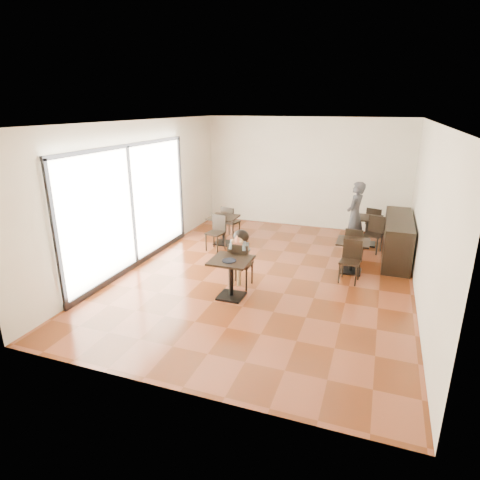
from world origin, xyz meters
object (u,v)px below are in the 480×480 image
at_px(chair_back_a, 375,223).
at_px(chair_back_b, 373,235).
at_px(child_chair, 241,264).
at_px(cafe_table_mid, 352,256).
at_px(cafe_table_back, 368,231).
at_px(adult_patron, 355,215).
at_px(chair_left_b, 215,233).
at_px(chair_mid_b, 350,262).
at_px(cafe_table_left, 224,230).
at_px(chair_mid_a, 354,245).
at_px(chair_left_a, 231,222).
at_px(child_table, 231,278).
at_px(child, 241,259).

relative_size(chair_back_a, chair_back_b, 1.00).
relative_size(child_chair, chair_back_b, 1.05).
bearing_deg(cafe_table_mid, chair_back_b, 75.68).
bearing_deg(cafe_table_back, adult_patron, -139.04).
bearing_deg(chair_left_b, chair_mid_b, -2.38).
distance_m(cafe_table_left, chair_back_b, 3.80).
xyz_separation_m(cafe_table_back, chair_mid_a, (-0.23, -1.49, 0.06)).
relative_size(child_chair, chair_back_a, 1.05).
height_order(child_chair, chair_left_a, child_chair).
bearing_deg(chair_left_b, child_table, -49.06).
xyz_separation_m(child_table, adult_patron, (1.94, 3.78, 0.46)).
bearing_deg(child_chair, chair_back_b, -129.20).
bearing_deg(chair_mid_a, chair_left_a, -7.97).
xyz_separation_m(child_chair, chair_mid_a, (2.05, 2.04, -0.03)).
distance_m(cafe_table_back, chair_left_a, 3.65).
distance_m(child_table, chair_mid_a, 3.31).
height_order(child_chair, cafe_table_mid, child_chair).
xyz_separation_m(child_table, chair_left_a, (-1.31, 3.43, 0.06)).
relative_size(child_table, chair_left_a, 0.87).
xyz_separation_m(cafe_table_mid, chair_mid_a, (0.00, 0.55, 0.07)).
height_order(child_table, cafe_table_mid, child_table).
bearing_deg(chair_left_b, chair_mid_a, 16.08).
distance_m(cafe_table_left, chair_mid_b, 3.64).
xyz_separation_m(cafe_table_left, chair_mid_b, (3.36, -1.38, 0.06)).
relative_size(child_chair, cafe_table_left, 1.26).
relative_size(cafe_table_left, chair_back_b, 0.83).
xyz_separation_m(child_table, child_chair, (0.00, 0.55, 0.08)).
relative_size(adult_patron, chair_back_b, 1.90).
bearing_deg(child, chair_left_a, 114.49).
bearing_deg(chair_left_a, cafe_table_mid, 169.18).
xyz_separation_m(chair_left_a, chair_back_a, (3.74, 1.20, -0.00)).
distance_m(adult_patron, chair_left_a, 3.29).
bearing_deg(child_chair, chair_mid_a, -135.12).
bearing_deg(chair_mid_b, chair_left_b, 172.03).
relative_size(cafe_table_left, chair_mid_a, 0.86).
distance_m(adult_patron, cafe_table_back, 0.66).
distance_m(adult_patron, chair_left_b, 3.58).
distance_m(adult_patron, cafe_table_mid, 1.81).
bearing_deg(chair_back_b, chair_left_a, -162.20).
xyz_separation_m(cafe_table_mid, chair_left_b, (-3.36, 0.28, 0.09)).
distance_m(chair_mid_a, chair_left_b, 3.37).
relative_size(child_table, chair_mid_b, 0.90).
bearing_deg(adult_patron, chair_back_a, 165.91).
height_order(child_table, child_chair, child_chair).
bearing_deg(child, chair_back_b, 50.80).
relative_size(adult_patron, chair_mid_a, 1.96).
bearing_deg(chair_mid_a, adult_patron, -78.44).
xyz_separation_m(cafe_table_back, chair_left_b, (-3.59, -1.75, 0.08)).
distance_m(chair_mid_a, chair_left_a, 3.46).
bearing_deg(chair_left_b, chair_back_b, 29.40).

